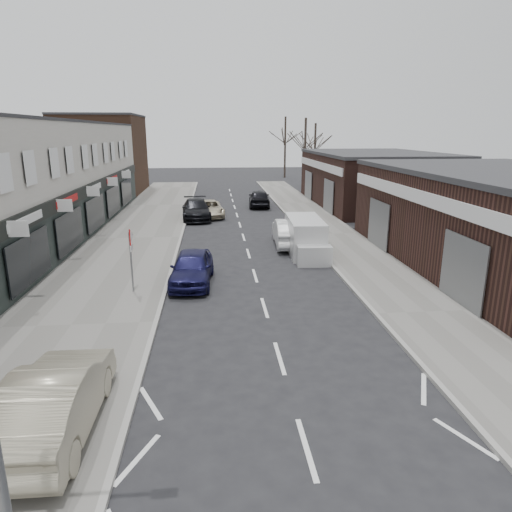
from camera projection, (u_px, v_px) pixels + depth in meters
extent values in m
cube|color=slate|center=(135.00, 239.00, 28.20)|extent=(5.50, 64.00, 0.12)
cube|color=slate|center=(333.00, 234.00, 29.32)|extent=(3.50, 64.00, 0.12)
cube|color=#482D1F|center=(103.00, 155.00, 48.64)|extent=(8.00, 10.00, 8.00)
cube|color=#331C17|center=(373.00, 180.00, 40.87)|extent=(10.00, 16.00, 4.50)
cylinder|color=slate|center=(131.00, 262.00, 18.39)|extent=(0.07, 0.07, 2.50)
cube|color=white|center=(131.00, 248.00, 18.23)|extent=(0.04, 0.45, 0.25)
cube|color=silver|center=(305.00, 236.00, 24.83)|extent=(1.94, 4.29, 1.92)
cube|color=silver|center=(314.00, 256.00, 22.58)|extent=(1.73, 0.81, 1.01)
cylinder|color=black|center=(295.00, 255.00, 23.52)|extent=(0.20, 0.64, 0.64)
cylinder|color=black|center=(325.00, 254.00, 23.66)|extent=(0.20, 0.64, 0.64)
cylinder|color=black|center=(286.00, 241.00, 26.35)|extent=(0.20, 0.64, 0.64)
cylinder|color=black|center=(313.00, 241.00, 26.49)|extent=(0.20, 0.64, 0.64)
imported|color=#A09880|center=(55.00, 400.00, 9.80)|extent=(1.64, 4.65, 1.53)
imported|color=#14133D|center=(192.00, 268.00, 19.87)|extent=(1.99, 4.37, 1.45)
imported|color=black|center=(196.00, 209.00, 34.61)|extent=(2.42, 5.25, 1.49)
imported|color=#C1B69B|center=(209.00, 209.00, 35.61)|extent=(2.56, 4.77, 1.27)
imported|color=silver|center=(289.00, 232.00, 26.55)|extent=(1.95, 4.94, 1.60)
imported|color=black|center=(259.00, 198.00, 40.29)|extent=(2.12, 4.59, 1.52)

